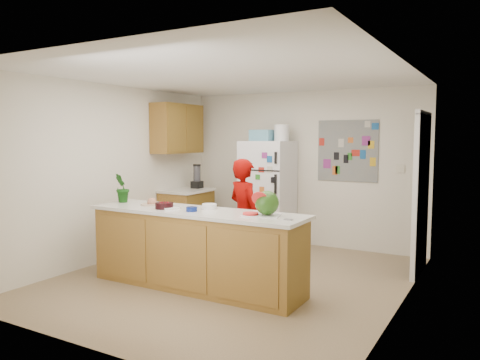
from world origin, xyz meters
The scene contains 26 objects.
floor centered at (0.00, 0.00, -0.01)m, with size 4.00×4.50×0.02m, color brown.
wall_back centered at (0.00, 2.26, 1.25)m, with size 4.00×0.02×2.50m, color beige.
wall_left centered at (-2.01, 0.00, 1.25)m, with size 0.02×4.50×2.50m, color beige.
wall_right centered at (2.01, 0.00, 1.25)m, with size 0.02×4.50×2.50m, color beige.
ceiling centered at (0.00, 0.00, 2.51)m, with size 4.00×4.50×0.02m, color white.
doorway centered at (1.99, 1.45, 1.02)m, with size 0.03×0.85×2.04m, color black.
peninsula_base centered at (-0.20, -0.50, 0.44)m, with size 2.60×0.62×0.88m, color brown.
peninsula_top centered at (-0.20, -0.50, 0.90)m, with size 2.68×0.70×0.04m, color silver.
side_counter_base centered at (-1.69, 1.35, 0.43)m, with size 0.60×0.80×0.86m, color brown.
side_counter_top centered at (-1.69, 1.35, 0.88)m, with size 0.64×0.84×0.04m, color silver.
upper_cabinets centered at (-1.82, 1.30, 1.90)m, with size 0.35×1.00×0.80m, color brown.
refrigerator centered at (-0.45, 1.88, 0.85)m, with size 0.75×0.70×1.70m, color silver.
fridge_top_bin centered at (-0.55, 1.88, 1.79)m, with size 0.35×0.28×0.18m, color #5999B2.
photo_collage centered at (0.75, 2.24, 1.55)m, with size 0.95×0.01×0.95m, color slate.
person centered at (-0.03, 0.35, 0.74)m, with size 0.54×0.36×1.49m, color #750300.
blender_appliance centered at (-1.64, 1.59, 1.09)m, with size 0.12×0.12×0.38m, color black.
cutting_board centered at (0.64, -0.48, 0.93)m, with size 0.40×0.30×0.01m, color white.
watermelon centered at (0.70, -0.46, 1.06)m, with size 0.26×0.26×0.26m, color #285815.
watermelon_slice centered at (0.54, -0.53, 0.94)m, with size 0.17×0.17×0.02m, color red.
cherry_bowl centered at (-0.59, -0.59, 0.96)m, with size 0.21×0.21×0.07m, color black.
white_bowl centered at (-0.11, -0.35, 0.95)m, with size 0.17×0.17×0.06m, color white.
cobalt_bowl centered at (-0.19, -0.60, 0.95)m, with size 0.13×0.13×0.05m, color navy.
plate centered at (-0.91, -0.43, 0.93)m, with size 0.27×0.27×0.02m, color beige.
paper_towel centered at (-0.52, -0.59, 0.93)m, with size 0.19×0.17×0.02m, color white.
keys centered at (1.00, -0.57, 0.93)m, with size 0.09×0.04×0.01m, color gray.
potted_plant centered at (-1.38, -0.45, 1.11)m, with size 0.21×0.17×0.38m, color #12400D.
Camera 1 is at (2.90, -4.89, 1.76)m, focal length 35.00 mm.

